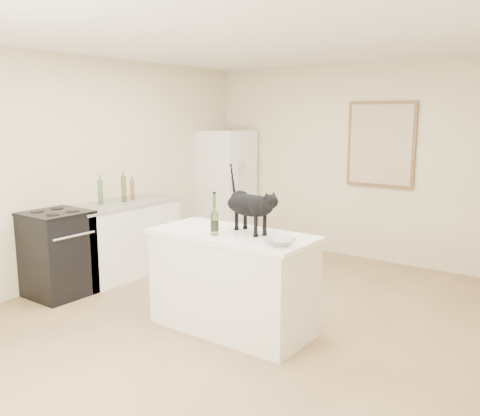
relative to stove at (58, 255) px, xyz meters
name	(u,v)px	position (x,y,z in m)	size (l,w,h in m)	color
floor	(237,319)	(1.95, 0.60, -0.45)	(5.50, 5.50, 0.00)	tan
ceiling	(236,36)	(1.95, 0.60, 2.15)	(5.50, 5.50, 0.00)	white
wall_back	(359,162)	(1.95, 3.35, 0.85)	(4.50, 4.50, 0.00)	beige
wall_left	(83,169)	(-0.30, 0.60, 0.85)	(5.50, 5.50, 0.00)	beige
island_base	(232,283)	(2.05, 0.40, -0.02)	(1.44, 0.67, 0.86)	white
island_top	(232,235)	(2.05, 0.40, 0.43)	(1.50, 0.70, 0.04)	white
left_cabinets	(123,240)	(0.00, 0.90, -0.02)	(0.60, 1.40, 0.86)	white
left_countertop	(121,204)	(0.00, 0.90, 0.43)	(0.62, 1.44, 0.04)	gray
stove	(58,255)	(0.00, 0.00, 0.00)	(0.60, 0.60, 0.90)	black
fridge	(226,187)	(0.00, 2.95, 0.40)	(0.68, 0.68, 1.70)	white
artwork_frame	(381,145)	(2.25, 3.32, 1.10)	(0.90, 0.03, 1.10)	brown
artwork_canvas	(380,145)	(2.25, 3.30, 1.10)	(0.82, 0.00, 1.02)	beige
black_cat	(250,208)	(2.17, 0.50, 0.67)	(0.62, 0.19, 0.44)	black
wine_bottle	(214,216)	(1.98, 0.24, 0.62)	(0.07, 0.07, 0.33)	#3D6327
glass_bowl	(280,243)	(2.65, 0.25, 0.48)	(0.24, 0.24, 0.06)	silver
fridge_paper	(243,168)	(0.34, 2.92, 0.72)	(0.01, 0.15, 0.19)	beige
counter_bottle_cluster	(118,190)	(-0.02, 0.88, 0.59)	(0.12, 0.53, 0.31)	brown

